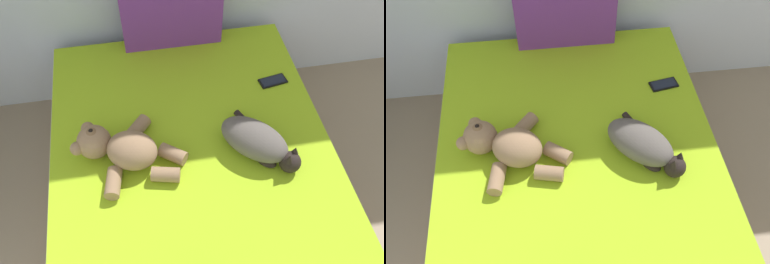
{
  "view_description": "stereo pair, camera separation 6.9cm",
  "coord_description": "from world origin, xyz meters",
  "views": [
    {
      "loc": [
        1.28,
        2.03,
        2.13
      ],
      "look_at": [
        1.49,
        3.21,
        0.6
      ],
      "focal_mm": 39.26,
      "sensor_mm": 36.0,
      "label": 1
    },
    {
      "loc": [
        1.34,
        2.02,
        2.13
      ],
      "look_at": [
        1.49,
        3.21,
        0.6
      ],
      "focal_mm": 39.26,
      "sensor_mm": 36.0,
      "label": 2
    }
  ],
  "objects": [
    {
      "name": "cat",
      "position": [
        1.78,
        3.12,
        0.58
      ],
      "size": [
        0.37,
        0.42,
        0.15
      ],
      "color": "#59514C",
      "rests_on": "bed"
    },
    {
      "name": "bed",
      "position": [
        1.48,
        3.09,
        0.25
      ],
      "size": [
        1.39,
        1.96,
        0.51
      ],
      "color": "#9E7A56",
      "rests_on": "ground_plane"
    },
    {
      "name": "patterned_cushion",
      "position": [
        1.51,
        3.98,
        0.77
      ],
      "size": [
        0.56,
        0.12,
        0.52
      ],
      "color": "#72338C",
      "rests_on": "bed"
    },
    {
      "name": "teddy_bear",
      "position": [
        1.16,
        3.19,
        0.58
      ],
      "size": [
        0.53,
        0.43,
        0.17
      ],
      "color": "#937051",
      "rests_on": "bed"
    },
    {
      "name": "cell_phone",
      "position": [
        1.99,
        3.55,
        0.52
      ],
      "size": [
        0.16,
        0.1,
        0.01
      ],
      "color": "black",
      "rests_on": "bed"
    }
  ]
}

